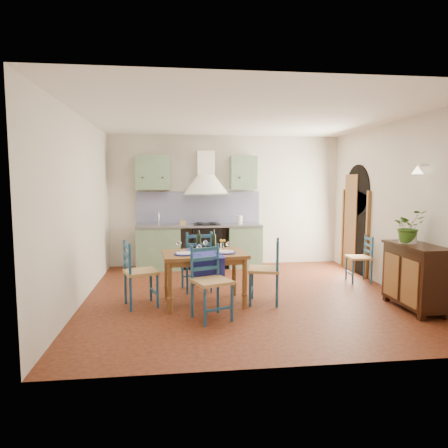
% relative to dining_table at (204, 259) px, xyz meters
% --- Properties ---
extents(floor, '(5.00, 5.00, 0.00)m').
position_rel_dining_table_xyz_m(floor, '(0.68, 0.34, -0.68)').
color(floor, '#41140D').
rests_on(floor, ground).
extents(back_wall, '(5.00, 0.96, 2.80)m').
position_rel_dining_table_xyz_m(back_wall, '(0.21, 2.63, 0.37)').
color(back_wall, beige).
rests_on(back_wall, ground).
extents(right_wall, '(0.26, 5.00, 2.80)m').
position_rel_dining_table_xyz_m(right_wall, '(3.17, 0.62, 0.66)').
color(right_wall, beige).
rests_on(right_wall, ground).
extents(left_wall, '(0.04, 5.00, 2.80)m').
position_rel_dining_table_xyz_m(left_wall, '(-1.82, 0.34, 0.72)').
color(left_wall, beige).
rests_on(left_wall, ground).
extents(ceiling, '(5.00, 5.00, 0.01)m').
position_rel_dining_table_xyz_m(ceiling, '(0.68, 0.34, 2.12)').
color(ceiling, white).
rests_on(ceiling, back_wall).
extents(dining_table, '(1.27, 0.97, 1.09)m').
position_rel_dining_table_xyz_m(dining_table, '(0.00, 0.00, 0.00)').
color(dining_table, brown).
rests_on(dining_table, ground).
extents(chair_near, '(0.59, 0.59, 0.97)m').
position_rel_dining_table_xyz_m(chair_near, '(0.03, -0.67, -0.18)').
color(chair_near, navy).
rests_on(chair_near, ground).
extents(chair_far, '(0.55, 0.55, 1.01)m').
position_rel_dining_table_xyz_m(chair_far, '(-0.07, 0.72, -0.16)').
color(chair_far, navy).
rests_on(chair_far, ground).
extents(chair_left, '(0.56, 0.56, 0.96)m').
position_rel_dining_table_xyz_m(chair_left, '(-0.96, -0.01, -0.19)').
color(chair_left, navy).
rests_on(chair_left, ground).
extents(chair_right, '(0.55, 0.55, 0.97)m').
position_rel_dining_table_xyz_m(chair_right, '(0.92, -0.08, -0.18)').
color(chair_right, navy).
rests_on(chair_right, ground).
extents(chair_spare, '(0.42, 0.42, 0.84)m').
position_rel_dining_table_xyz_m(chair_spare, '(2.91, 0.98, -0.24)').
color(chair_spare, navy).
rests_on(chair_spare, ground).
extents(sideboard, '(0.50, 1.05, 0.94)m').
position_rel_dining_table_xyz_m(sideboard, '(2.94, -0.64, -0.17)').
color(sideboard, black).
rests_on(sideboard, ground).
extents(potted_plant, '(0.47, 0.42, 0.48)m').
position_rel_dining_table_xyz_m(potted_plant, '(2.90, -0.48, 0.49)').
color(potted_plant, '#335F1B').
rests_on(potted_plant, sideboard).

